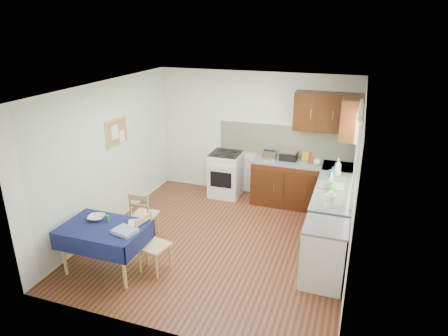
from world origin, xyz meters
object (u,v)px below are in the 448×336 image
(chair_far, at_px, (143,214))
(toaster, at_px, (269,155))
(chair_near, at_px, (152,242))
(dining_table, at_px, (104,233))
(sandwich_press, at_px, (288,155))
(dish_rack, at_px, (331,185))
(kettle, at_px, (330,199))

(chair_far, height_order, toaster, toaster)
(chair_near, distance_m, toaster, 3.00)
(dining_table, xyz_separation_m, sandwich_press, (2.02, 3.08, 0.39))
(chair_far, distance_m, dish_rack, 3.08)
(sandwich_press, xyz_separation_m, kettle, (0.93, -1.80, 0.02))
(dish_rack, xyz_separation_m, kettle, (0.04, -0.75, 0.09))
(kettle, bearing_deg, dish_rack, 93.07)
(chair_near, relative_size, dish_rack, 2.13)
(dish_rack, bearing_deg, chair_near, -163.86)
(toaster, bearing_deg, chair_near, -122.10)
(dining_table, height_order, toaster, toaster)
(chair_far, bearing_deg, dining_table, 83.01)
(chair_far, height_order, dish_rack, dish_rack)
(toaster, bearing_deg, dining_table, -130.72)
(chair_near, distance_m, dish_rack, 2.96)
(dining_table, bearing_deg, chair_near, 33.23)
(dining_table, bearing_deg, chair_far, 100.63)
(toaster, distance_m, dish_rack, 1.56)
(chair_far, distance_m, chair_near, 0.93)
(dining_table, distance_m, kettle, 3.24)
(chair_near, height_order, kettle, kettle)
(chair_far, xyz_separation_m, chair_near, (0.56, -0.75, -0.00))
(chair_near, xyz_separation_m, dish_rack, (2.28, 1.82, 0.47))
(dining_table, xyz_separation_m, chair_far, (0.06, 0.96, -0.15))
(chair_far, xyz_separation_m, kettle, (2.89, 0.32, 0.56))
(toaster, bearing_deg, sandwich_press, 6.32)
(kettle, bearing_deg, sandwich_press, 117.32)
(toaster, bearing_deg, dish_rack, -48.61)
(chair_near, bearing_deg, sandwich_press, -14.83)
(chair_near, bearing_deg, dish_rack, -40.43)
(chair_far, bearing_deg, kettle, -176.86)
(toaster, height_order, kettle, kettle)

